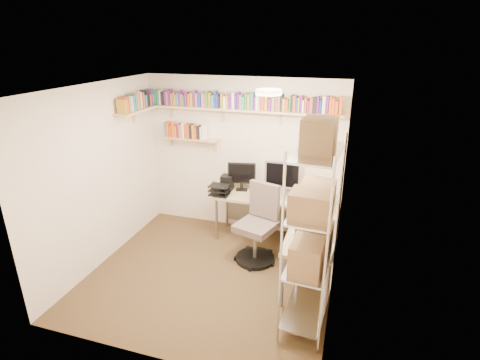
# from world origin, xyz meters

# --- Properties ---
(ground) EXTENTS (3.20, 3.20, 0.00)m
(ground) POSITION_xyz_m (0.00, 0.00, 0.00)
(ground) COLOR #44321D
(ground) RESTS_ON ground
(room_shell) EXTENTS (3.24, 3.04, 2.52)m
(room_shell) POSITION_xyz_m (0.00, 0.00, 1.55)
(room_shell) COLOR beige
(room_shell) RESTS_ON ground
(wall_shelves) EXTENTS (3.12, 1.09, 0.80)m
(wall_shelves) POSITION_xyz_m (-0.40, 1.30, 2.03)
(wall_shelves) COLOR #DCB27C
(wall_shelves) RESTS_ON ground
(corner_desk) EXTENTS (1.97, 1.88, 1.28)m
(corner_desk) POSITION_xyz_m (0.70, 0.94, 0.73)
(corner_desk) COLOR tan
(corner_desk) RESTS_ON ground
(office_chair) EXTENTS (0.63, 0.64, 1.13)m
(office_chair) POSITION_xyz_m (0.51, 0.58, 0.48)
(office_chair) COLOR black
(office_chair) RESTS_ON ground
(wire_rack) EXTENTS (0.51, 0.94, 2.34)m
(wire_rack) POSITION_xyz_m (1.36, -0.50, 1.33)
(wire_rack) COLOR silver
(wire_rack) RESTS_ON ground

